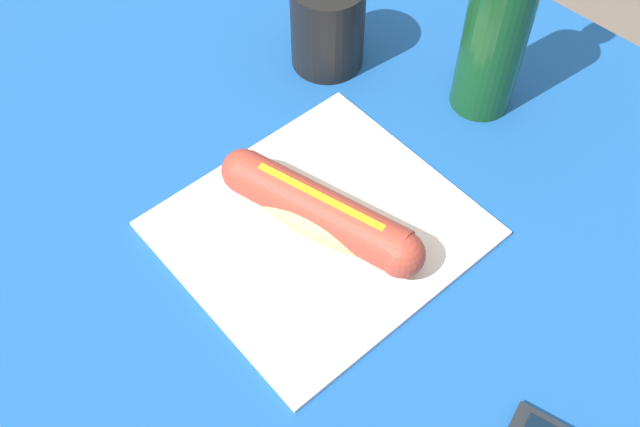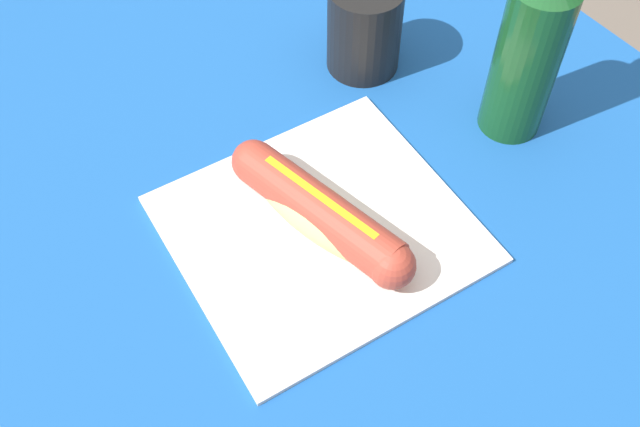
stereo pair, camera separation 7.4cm
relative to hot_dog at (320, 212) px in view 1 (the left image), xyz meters
The scene contains 5 objects.
dining_table 0.17m from the hot_dog, 160.73° to the left, with size 1.18×0.95×0.76m.
paper_wrapper 0.03m from the hot_dog, 36.87° to the right, with size 0.27×0.29×0.01m, color silver.
hot_dog is the anchor object (origin of this frame).
soda_bottle 0.28m from the hot_dog, 89.97° to the left, with size 0.07×0.07×0.25m.
drinking_cup 0.26m from the hot_dog, 133.17° to the left, with size 0.09×0.09×0.11m, color black.
Camera 1 is at (0.36, -0.32, 1.38)m, focal length 40.82 mm.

